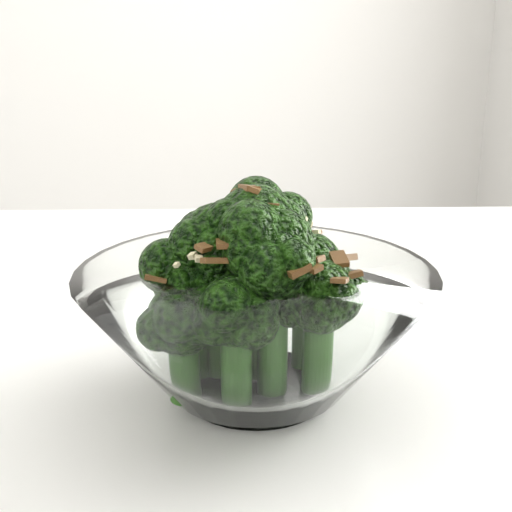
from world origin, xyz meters
name	(u,v)px	position (x,y,z in m)	size (l,w,h in m)	color
table	(468,391)	(0.14, -0.14, 0.68)	(1.41, 1.18, 0.75)	white
broccoli_dish	(255,316)	(-0.08, -0.19, 0.81)	(0.24, 0.24, 0.15)	white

